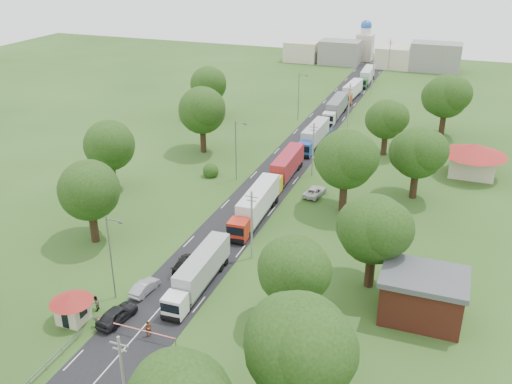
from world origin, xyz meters
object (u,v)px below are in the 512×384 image
at_px(guard_booth, 72,303).
at_px(pedestrian_near, 148,329).
at_px(truck_0, 199,272).
at_px(car_lane_front, 117,315).
at_px(car_lane_mid, 145,287).
at_px(boom_barrier, 123,326).
at_px(info_sign, 331,133).

xyz_separation_m(guard_booth, pedestrian_near, (8.46, 0.50, -1.31)).
bearing_deg(pedestrian_near, truck_0, 45.47).
xyz_separation_m(guard_booth, car_lane_front, (4.20, 1.50, -1.33)).
xyz_separation_m(car_lane_front, car_lane_mid, (0.00, 5.50, -0.16)).
distance_m(car_lane_mid, pedestrian_near, 7.77).
relative_size(boom_barrier, info_sign, 2.25).
bearing_deg(pedestrian_near, boom_barrier, 152.19).
distance_m(boom_barrier, info_sign, 60.39).
distance_m(guard_booth, pedestrian_near, 8.57).
xyz_separation_m(info_sign, car_lane_front, (-8.20, -58.50, -2.17)).
bearing_deg(pedestrian_near, car_lane_mid, 84.61).
relative_size(guard_booth, pedestrian_near, 2.59).
bearing_deg(truck_0, info_sign, 86.62).
distance_m(truck_0, car_lane_mid, 6.21).
relative_size(info_sign, truck_0, 0.30).
height_order(car_lane_front, pedestrian_near, pedestrian_near).
xyz_separation_m(boom_barrier, car_lane_front, (-1.64, 1.50, -0.05)).
height_order(boom_barrier, guard_booth, guard_booth).
distance_m(boom_barrier, truck_0, 10.74).
relative_size(car_lane_mid, pedestrian_near, 2.43).
relative_size(boom_barrier, pedestrian_near, 5.42).
relative_size(truck_0, car_lane_mid, 3.27).
relative_size(info_sign, car_lane_mid, 0.99).
bearing_deg(truck_0, guard_booth, -133.21).
xyz_separation_m(boom_barrier, info_sign, (6.56, 60.00, 2.11)).
bearing_deg(car_lane_mid, car_lane_front, 95.39).
distance_m(info_sign, truck_0, 50.04).
distance_m(boom_barrier, guard_booth, 5.98).
distance_m(info_sign, pedestrian_near, 59.67).
height_order(car_lane_mid, pedestrian_near, pedestrian_near).
xyz_separation_m(car_lane_front, pedestrian_near, (4.26, -1.00, 0.01)).
relative_size(guard_booth, info_sign, 1.07).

